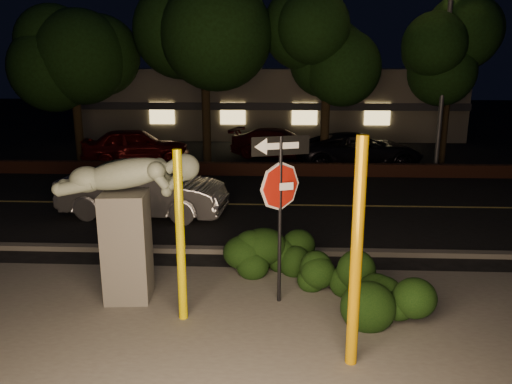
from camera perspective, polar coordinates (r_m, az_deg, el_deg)
ground at (r=18.50m, az=0.71°, el=1.05°), size 90.00×90.00×0.00m
patio at (r=8.21m, az=-2.09°, el=-16.89°), size 14.00×6.00×0.02m
road at (r=15.60m, az=0.33°, el=-1.47°), size 80.00×8.00×0.01m
lane_marking at (r=15.59m, az=0.33°, el=-1.43°), size 80.00×0.12×0.00m
curb at (r=11.69m, az=-0.51°, el=-6.72°), size 80.00×0.25×0.12m
brick_wall at (r=19.71m, az=0.85°, el=2.63°), size 40.00×0.35×0.50m
parking_lot at (r=25.36m, az=1.27°, el=4.72°), size 40.00×12.00×0.01m
building at (r=33.06m, az=1.65°, el=10.46°), size 22.00×10.20×4.00m
tree_far_a at (r=22.71m, az=-20.45°, el=16.24°), size 4.60×4.60×7.43m
tree_far_b at (r=21.49m, az=-5.98°, el=19.09°), size 5.20×5.20×8.41m
tree_far_c at (r=20.92m, az=8.27°, el=18.07°), size 4.80×4.80×7.84m
tree_far_d at (r=22.40m, az=21.50°, el=16.38°), size 4.40×4.40×7.42m
yellow_pole_left at (r=8.39m, az=-8.64°, el=-5.17°), size 0.15×0.15×2.97m
yellow_pole_right at (r=7.12m, az=11.40°, el=-7.18°), size 0.17×0.17×3.38m
signpost at (r=8.71m, az=2.79°, el=0.58°), size 1.00×0.37×3.09m
sculpture at (r=9.28m, az=-14.48°, el=-2.22°), size 2.57×0.90×2.75m
hedge_center at (r=10.47m, az=1.71°, el=-6.42°), size 2.34×1.72×1.11m
hedge_right at (r=9.71m, az=9.09°, el=-8.63°), size 1.75×1.40×1.01m
hedge_far_right at (r=8.96m, az=14.73°, el=-10.89°), size 1.63×1.16×1.04m
streetlight at (r=21.36m, az=20.57°, el=16.41°), size 1.33×0.54×8.99m
silver_sedan at (r=14.67m, az=-12.73°, el=0.26°), size 4.85×2.08×1.55m
parked_car_red at (r=22.67m, az=-13.54°, el=5.16°), size 4.89×2.81×1.57m
parked_car_darkred at (r=23.50m, az=2.73°, el=5.58°), size 4.96×3.02×1.34m
parked_car_dark at (r=21.69m, az=11.68°, el=4.72°), size 5.55×3.10×1.47m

